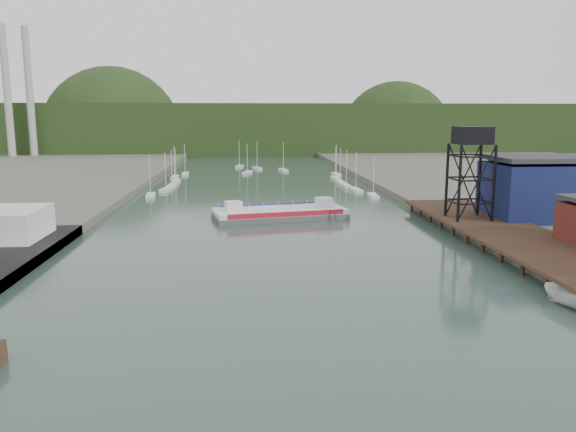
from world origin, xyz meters
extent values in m
plane|color=#293F35|center=(0.00, 0.00, 0.00)|extent=(600.00, 600.00, 0.00)
cube|color=black|center=(37.00, 45.00, 1.90)|extent=(14.00, 70.00, 0.50)
cylinder|color=black|center=(31.00, 45.00, 0.80)|extent=(0.60, 0.60, 2.20)
cylinder|color=black|center=(43.00, 45.00, 0.80)|extent=(0.60, 0.60, 2.20)
cylinder|color=black|center=(32.00, 55.00, 8.65)|extent=(0.50, 0.50, 13.00)
cylinder|color=black|center=(38.00, 55.00, 8.65)|extent=(0.50, 0.50, 13.00)
cylinder|color=black|center=(32.00, 61.00, 8.65)|extent=(0.50, 0.50, 13.00)
cylinder|color=black|center=(38.00, 61.00, 8.65)|extent=(0.50, 0.50, 13.00)
cube|color=black|center=(35.00, 58.00, 16.65)|extent=(5.50, 5.50, 3.00)
cube|color=#0E153E|center=(50.00, 60.00, 6.60)|extent=(20.00, 14.00, 10.00)
cube|color=#2D2D33|center=(50.00, 60.00, 12.50)|extent=(20.50, 14.50, 0.80)
cube|color=silver|center=(-27.54, 103.89, 0.35)|extent=(2.67, 7.65, 0.90)
cube|color=silver|center=(-25.28, 115.30, 0.35)|extent=(2.81, 7.67, 0.90)
cube|color=silver|center=(-24.71, 124.17, 0.35)|extent=(2.35, 7.59, 0.90)
cube|color=silver|center=(-24.81, 134.09, 0.35)|extent=(2.01, 7.50, 0.90)
cube|color=silver|center=(-26.64, 146.33, 0.35)|extent=(2.00, 7.50, 0.90)
cube|color=silver|center=(-24.32, 156.17, 0.35)|extent=(2.16, 7.54, 0.90)
cube|color=silver|center=(27.56, 99.03, 0.35)|extent=(2.53, 7.62, 0.90)
cube|color=silver|center=(25.46, 110.51, 0.35)|extent=(2.76, 7.67, 0.90)
cube|color=silver|center=(24.46, 119.29, 0.35)|extent=(2.22, 7.56, 0.90)
cube|color=silver|center=(24.27, 128.28, 0.35)|extent=(2.18, 7.54, 0.90)
cube|color=silver|center=(24.67, 139.38, 0.35)|extent=(2.46, 7.61, 0.90)
cube|color=silver|center=(26.78, 150.99, 0.35)|extent=(2.48, 7.61, 0.90)
cube|color=silver|center=(-3.16, 160.00, 0.35)|extent=(3.78, 7.76, 0.90)
cube|color=silver|center=(10.04, 168.00, 0.35)|extent=(3.31, 7.74, 0.90)
cube|color=silver|center=(0.66, 176.00, 0.35)|extent=(3.76, 7.76, 0.90)
cube|color=silver|center=(-6.11, 184.00, 0.35)|extent=(3.40, 7.74, 0.90)
cylinder|color=#A2A19D|center=(-110.00, 230.00, 30.00)|extent=(3.20, 3.20, 60.00)
cylinder|color=#A2A19D|center=(-102.00, 235.00, 30.00)|extent=(3.20, 3.20, 60.00)
cube|color=#213316|center=(0.00, 300.00, 12.00)|extent=(500.00, 120.00, 28.00)
sphere|color=#213316|center=(-80.00, 300.00, 8.00)|extent=(80.00, 80.00, 80.00)
sphere|color=#213316|center=(90.00, 310.00, 6.00)|extent=(70.00, 70.00, 70.00)
cube|color=#4E4F51|center=(2.71, 72.55, 0.52)|extent=(27.30, 15.28, 1.03)
cube|color=silver|center=(2.71, 72.55, 1.44)|extent=(27.30, 15.28, 0.82)
cube|color=#B7142B|center=(3.75, 67.46, 1.65)|extent=(22.23, 4.72, 0.93)
cube|color=navy|center=(1.66, 77.65, 1.65)|extent=(22.23, 4.72, 0.93)
cube|color=silver|center=(-6.38, 70.69, 2.68)|extent=(3.65, 3.65, 2.06)
cube|color=silver|center=(11.79, 74.42, 2.68)|extent=(3.65, 3.65, 2.06)
imported|color=silver|center=(29.61, 18.02, 1.08)|extent=(3.32, 5.94, 2.17)
camera|label=1|loc=(-4.18, -36.49, 19.98)|focal=35.00mm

